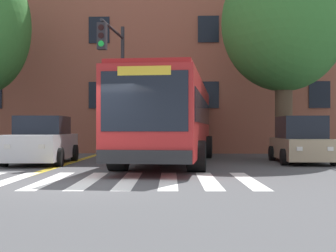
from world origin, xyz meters
TOP-DOWN VIEW (x-y plane):
  - ground_plane at (0.00, 0.00)m, footprint 120.00×120.00m
  - crosswalk at (0.63, 1.07)m, footprint 7.66×4.33m
  - lane_line_yellow_inner at (-1.92, 15.07)m, footprint 0.12×36.00m
  - lane_line_yellow_outer at (-1.76, 15.07)m, footprint 0.12×36.00m
  - city_bus at (2.04, 7.40)m, footprint 3.71×12.56m
  - car_white_near_lane at (-2.82, 6.69)m, footprint 2.32×4.72m
  - car_tan_far_lane at (7.05, 7.36)m, footprint 2.04×4.09m
  - car_teal_behind_bus at (2.15, 18.17)m, footprint 2.46×5.28m
  - traffic_light_overhead at (-0.33, 8.54)m, footprint 0.57×3.72m
  - street_tree_curbside_large at (6.85, 9.55)m, footprint 7.29×7.34m
  - building_facade at (-1.95, 17.01)m, footprint 28.85×6.68m

SIDE VIEW (x-z plane):
  - ground_plane at x=0.00m, z-range 0.00..0.00m
  - lane_line_yellow_inner at x=-1.92m, z-range 0.00..0.01m
  - lane_line_yellow_outer at x=-1.76m, z-range 0.00..0.01m
  - crosswalk at x=0.63m, z-range 0.00..0.01m
  - car_white_near_lane at x=-2.82m, z-range -0.07..1.72m
  - car_tan_far_lane at x=7.05m, z-range -0.08..1.72m
  - car_teal_behind_bus at x=2.15m, z-range -0.05..2.22m
  - city_bus at x=2.04m, z-range 0.15..3.35m
  - traffic_light_overhead at x=-0.33m, z-range 0.99..6.86m
  - street_tree_curbside_large at x=6.85m, z-range 1.42..10.30m
  - building_facade at x=-1.95m, z-range 0.01..12.35m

